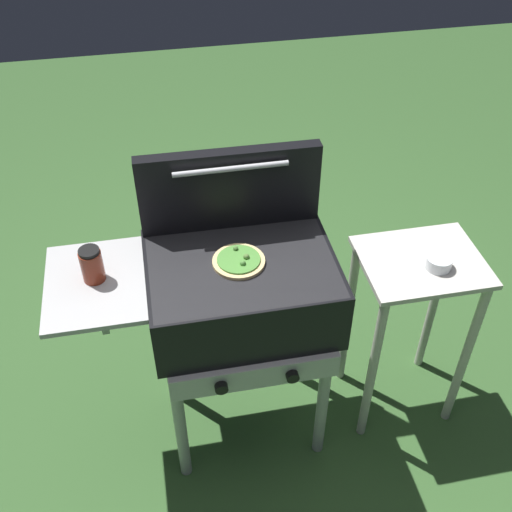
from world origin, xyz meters
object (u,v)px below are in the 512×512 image
pizza_veggie (239,260)px  topping_bowl_near (439,263)px  prep_table (412,306)px  grill (238,295)px  sauce_jar (92,265)px

pizza_veggie → topping_bowl_near: size_ratio=1.89×
pizza_veggie → topping_bowl_near: pizza_veggie is taller
prep_table → topping_bowl_near: size_ratio=8.56×
grill → topping_bowl_near: 0.72m
pizza_veggie → prep_table: bearing=-0.2°
prep_table → grill: bearing=-179.6°
grill → prep_table: size_ratio=1.20×
grill → sauce_jar: size_ratio=7.88×
topping_bowl_near → pizza_veggie: bearing=176.0°
sauce_jar → prep_table: 1.20m
sauce_jar → topping_bowl_near: 1.19m
prep_table → topping_bowl_near: 0.26m
sauce_jar → topping_bowl_near: bearing=-2.9°
pizza_veggie → sauce_jar: (-0.47, 0.01, 0.05)m
prep_table → sauce_jar: bearing=179.3°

